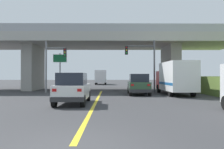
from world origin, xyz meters
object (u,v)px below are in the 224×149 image
suv_lead (73,88)px  traffic_signal_nearside (144,59)px  box_truck (175,78)px  traffic_signal_farside (53,61)px  semi_truck_distant (101,77)px  suv_crossing (139,84)px  highway_sign (60,63)px

suv_lead → traffic_signal_nearside: 12.83m
box_truck → traffic_signal_farside: 13.02m
suv_lead → semi_truck_distant: (0.52, 35.87, 0.57)m
traffic_signal_farside → semi_truck_distant: (4.29, 25.51, -1.90)m
suv_lead → traffic_signal_farside: bearing=110.0°
suv_crossing → highway_sign: bearing=149.3°
highway_sign → semi_truck_distant: (4.07, 22.85, -1.79)m
suv_lead → box_truck: size_ratio=0.62×
traffic_signal_farside → semi_truck_distant: traffic_signal_farside is taller
highway_sign → traffic_signal_farside: bearing=-94.9°
semi_truck_distant → traffic_signal_nearside: bearing=-77.0°
highway_sign → semi_truck_distant: bearing=79.9°
box_truck → suv_lead: bearing=-139.6°
semi_truck_distant → traffic_signal_farside: bearing=-99.6°
suv_lead → highway_sign: bearing=105.2°
traffic_signal_nearside → highway_sign: traffic_signal_nearside is taller
suv_lead → traffic_signal_nearside: size_ratio=0.80×
box_truck → traffic_signal_farside: size_ratio=1.34×
traffic_signal_farside → suv_lead: bearing=-70.0°
traffic_signal_farside → semi_truck_distant: size_ratio=0.83×
highway_sign → semi_truck_distant: 23.27m
box_truck → semi_truck_distant: (-8.26, 28.41, -0.06)m
suv_crossing → traffic_signal_nearside: traffic_signal_nearside is taller
suv_lead → highway_sign: size_ratio=1.01×
highway_sign → suv_crossing: bearing=-32.6°
suv_crossing → semi_truck_distant: (-4.69, 28.45, 0.58)m
box_truck → highway_sign: highway_sign is taller
suv_lead → traffic_signal_farside: traffic_signal_farside is taller
suv_lead → traffic_signal_nearside: (6.28, 10.85, 2.70)m
suv_crossing → semi_truck_distant: size_ratio=0.64×
highway_sign → semi_truck_distant: size_ratio=0.68×
traffic_signal_nearside → highway_sign: 10.08m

